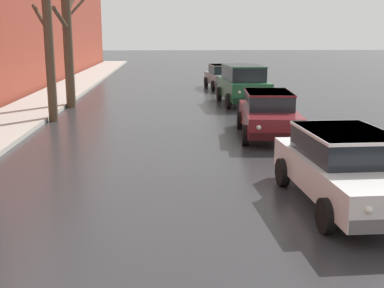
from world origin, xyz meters
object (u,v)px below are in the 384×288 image
Objects in this scene: suv_green_parked_kerbside_mid at (243,83)px; bare_tree_mid_block at (48,21)px; sedan_grey_parked_far_down_block at (224,76)px; bare_tree_far_down_block at (68,28)px; sedan_maroon_parked_kerbside_close at (268,113)px; sedan_white_approaching_near_lane at (347,166)px.

bare_tree_mid_block is at bearing -152.31° from suv_green_parked_kerbside_mid.
suv_green_parked_kerbside_mid is 6.77m from sedan_grey_parked_far_down_block.
bare_tree_far_down_block is 1.59× the size of sedan_maroon_parked_kerbside_close.
bare_tree_far_down_block reaches higher than suv_green_parked_kerbside_mid.
bare_tree_mid_block reaches higher than sedan_white_approaching_near_lane.
suv_green_parked_kerbside_mid reaches higher than sedan_grey_parked_far_down_block.
sedan_maroon_parked_kerbside_close is 7.30m from suv_green_parked_kerbside_mid.
sedan_white_approaching_near_lane is 0.99× the size of suv_green_parked_kerbside_mid.
bare_tree_mid_block is at bearing -125.46° from sedan_grey_parked_far_down_block.
sedan_white_approaching_near_lane is (7.66, -13.22, -2.70)m from bare_tree_far_down_block.
bare_tree_mid_block is 8.68m from sedan_maroon_parked_kerbside_close.
sedan_grey_parked_far_down_block is (7.71, 7.36, -2.70)m from bare_tree_far_down_block.
bare_tree_mid_block is 1.63× the size of sedan_white_approaching_near_lane.
sedan_white_approaching_near_lane is at bearing -88.51° from sedan_maroon_parked_kerbside_close.
bare_tree_mid_block is 3.52m from bare_tree_far_down_block.
bare_tree_mid_block is 12.73m from sedan_white_approaching_near_lane.
sedan_white_approaching_near_lane is at bearing -90.14° from sedan_grey_parked_far_down_block.
sedan_grey_parked_far_down_block is at bearing 90.63° from suv_green_parked_kerbside_mid.
bare_tree_far_down_block is at bearing -175.65° from suv_green_parked_kerbside_mid.
bare_tree_far_down_block is at bearing 89.42° from bare_tree_mid_block.
suv_green_parked_kerbside_mid reaches higher than sedan_maroon_parked_kerbside_close.
bare_tree_mid_block reaches higher than suv_green_parked_kerbside_mid.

